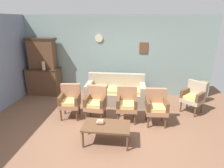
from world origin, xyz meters
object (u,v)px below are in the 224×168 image
armchair_near_cabinet (127,103)px  book_stack_on_table (100,122)px  armchair_by_doorway (70,100)px  armchair_row_middle (96,102)px  coffee_table (106,127)px  floor_vase_by_wall (203,92)px  wingback_chair_by_fireplace (193,96)px  armchair_near_couch_end (156,105)px  vase_on_cabinet (44,66)px  side_cabinet (44,81)px  floral_couch (116,93)px

armchair_near_cabinet → book_stack_on_table: 1.10m
armchair_by_doorway → armchair_row_middle: bearing=-3.4°
coffee_table → book_stack_on_table: size_ratio=6.54×
coffee_table → book_stack_on_table: bearing=162.4°
armchair_near_cabinet → floor_vase_by_wall: (2.40, 1.45, -0.15)m
armchair_by_doorway → floor_vase_by_wall: armchair_by_doorway is taller
coffee_table → armchair_by_doorway: bearing=138.2°
wingback_chair_by_fireplace → floor_vase_by_wall: bearing=54.9°
armchair_by_doorway → armchair_near_couch_end: size_ratio=1.00×
vase_on_cabinet → armchair_row_middle: size_ratio=0.32×
side_cabinet → armchair_near_cabinet: 3.37m
vase_on_cabinet → floral_couch: vase_on_cabinet is taller
armchair_near_couch_end → armchair_near_cabinet: bearing=173.9°
side_cabinet → wingback_chair_by_fireplace: 4.93m
side_cabinet → floor_vase_by_wall: size_ratio=1.68×
side_cabinet → book_stack_on_table: size_ratio=7.56×
book_stack_on_table → floor_vase_by_wall: size_ratio=0.22×
floral_couch → armchair_near_couch_end: bearing=-45.0°
coffee_table → armchair_row_middle: bearing=113.4°
armchair_near_cabinet → wingback_chair_by_fireplace: bearing=20.0°
vase_on_cabinet → floral_couch: 2.60m
wingback_chair_by_fireplace → book_stack_on_table: bearing=-145.3°
armchair_by_doorway → floor_vase_by_wall: bearing=20.2°
armchair_by_doorway → wingback_chair_by_fireplace: (3.38, 0.67, 0.00)m
armchair_near_couch_end → wingback_chair_by_fireplace: 1.35m
coffee_table → floor_vase_by_wall: bearing=41.5°
vase_on_cabinet → floor_vase_by_wall: 5.31m
armchair_by_doorway → book_stack_on_table: (1.00, -0.97, -0.04)m
armchair_by_doorway → coffee_table: armchair_by_doorway is taller
floral_couch → armchair_near_cabinet: bearing=-69.5°
armchair_near_cabinet → armchair_near_couch_end: (0.74, -0.08, 0.00)m
wingback_chair_by_fireplace → book_stack_on_table: size_ratio=5.89×
side_cabinet → armchair_row_middle: bearing=-35.9°
side_cabinet → wingback_chair_by_fireplace: size_ratio=1.28×
armchair_row_middle → armchair_near_cabinet: 0.81m
armchair_row_middle → armchair_near_cabinet: bearing=2.7°
armchair_by_doorway → book_stack_on_table: 1.40m
floor_vase_by_wall → armchair_row_middle: bearing=-155.1°
armchair_row_middle → floor_vase_by_wall: size_ratio=1.31×
armchair_by_doorway → armchair_near_couch_end: same height
book_stack_on_table → floor_vase_by_wall: bearing=39.6°
book_stack_on_table → floral_couch: bearing=86.3°
armchair_near_couch_end → floor_vase_by_wall: 2.26m
floral_couch → armchair_row_middle: bearing=-110.5°
armchair_by_doorway → book_stack_on_table: bearing=-44.3°
armchair_row_middle → book_stack_on_table: bearing=-73.2°
armchair_row_middle → side_cabinet: bearing=144.1°
coffee_table → book_stack_on_table: book_stack_on_table is taller
vase_on_cabinet → book_stack_on_table: 3.36m
coffee_table → floor_vase_by_wall: (2.78, 2.46, -0.03)m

